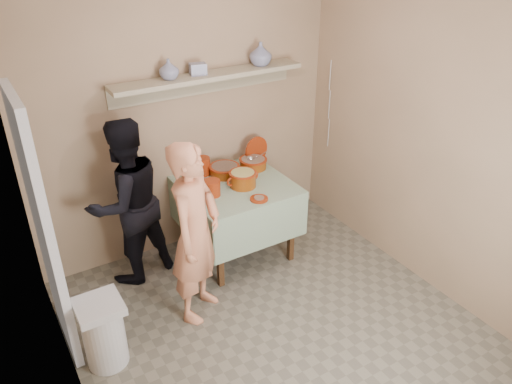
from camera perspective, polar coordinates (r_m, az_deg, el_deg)
ground at (r=4.09m, az=3.82°, el=-16.74°), size 3.50×3.50×0.00m
tile_panel at (r=3.79m, az=-23.05°, el=-4.16°), size 0.06×0.70×2.00m
plate_stack_a at (r=4.69m, az=-7.05°, el=2.51°), size 0.15×0.15×0.20m
plate_stack_b at (r=4.79m, az=-6.11°, el=2.97°), size 0.14×0.14×0.17m
bowl_stack at (r=4.41m, az=-5.04°, el=0.47°), size 0.15×0.15×0.15m
empty_bowl at (r=4.57m, az=-5.88°, el=0.82°), size 0.17×0.17×0.05m
propped_lid at (r=5.02m, az=0.04°, el=4.81°), size 0.28×0.08×0.28m
vase_right at (r=4.76m, az=0.53°, el=15.50°), size 0.25×0.25×0.21m
vase_left at (r=4.38m, az=-9.94°, el=13.66°), size 0.19×0.19×0.17m
ceramic_box at (r=4.49m, az=-6.65°, el=13.78°), size 0.16×0.13×0.10m
person_cook at (r=3.92m, az=-6.93°, el=-4.72°), size 0.66×0.64×1.53m
person_helper at (r=4.46m, az=-14.54°, el=-1.18°), size 0.86×0.75×1.52m
room_shell at (r=3.16m, az=4.75°, el=4.26°), size 3.04×3.54×2.62m
serving_table at (r=4.68m, az=-2.32°, el=-0.34°), size 0.97×0.97×0.76m
cazuela_meat_a at (r=4.76m, az=-3.62°, el=2.58°), size 0.30×0.30×0.10m
cazuela_meat_b at (r=4.90m, az=-0.33°, el=3.40°), size 0.28×0.28×0.10m
ladle at (r=4.86m, az=-0.58°, el=3.84°), size 0.08×0.26×0.19m
cazuela_rice at (r=4.54m, az=-1.52°, el=1.62°), size 0.33×0.25×0.14m
front_plate at (r=4.35m, az=0.35°, el=-0.77°), size 0.16×0.16×0.03m
wall_shelf at (r=4.57m, az=-5.47°, el=12.85°), size 1.80×0.25×0.21m
trash_bin at (r=3.91m, az=-17.01°, el=-15.12°), size 0.32×0.32×0.56m
electrical_cord at (r=5.22m, az=8.38°, el=9.83°), size 0.01×0.05×0.90m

